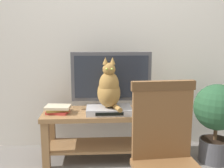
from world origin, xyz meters
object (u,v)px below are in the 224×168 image
tv (111,79)px  media_box (109,110)px  potted_plant (217,116)px  tv_stand (112,126)px  cat (109,89)px  book_stack (58,109)px  wooden_chair (166,151)px

tv → media_box: (-0.03, -0.13, -0.28)m
tv → potted_plant: (1.03, -0.18, -0.34)m
tv_stand → tv: size_ratio=1.71×
tv_stand → cat: cat is taller
tv_stand → media_box: media_box is taller
tv → book_stack: tv is taller
potted_plant → wooden_chair: bearing=-127.8°
media_box → wooden_chair: wooden_chair is taller
tv_stand → wooden_chair: size_ratio=1.38×
tv_stand → book_stack: 0.56m
tv → wooden_chair: 1.20m
tv → cat: tv is taller
media_box → book_stack: size_ratio=1.69×
tv → cat: 0.17m
tv → potted_plant: tv is taller
cat → media_box: bearing=94.0°
media_box → potted_plant: potted_plant is taller
potted_plant → tv_stand: bearing=174.1°
wooden_chair → potted_plant: wooden_chair is taller
tv_stand → tv: (0.00, 0.07, 0.46)m
cat → wooden_chair: 1.06m
cat → tv: bearing=78.5°
potted_plant → cat: bearing=178.3°
wooden_chair → potted_plant: (0.75, 0.96, -0.08)m
book_stack → tv_stand: bearing=2.9°
tv_stand → tv: tv is taller
tv → cat: bearing=-101.5°
media_box → wooden_chair: 1.06m
media_box → cat: size_ratio=0.89×
cat → wooden_chair: (0.31, -0.99, -0.20)m
cat → potted_plant: 1.09m
media_box → potted_plant: size_ratio=0.55×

